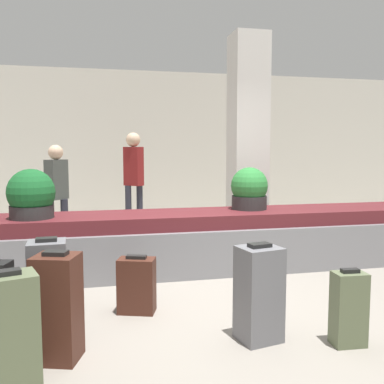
% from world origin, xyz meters
% --- Properties ---
extents(ground_plane, '(18.00, 18.00, 0.00)m').
position_xyz_m(ground_plane, '(0.00, 0.00, 0.00)').
color(ground_plane, gray).
extents(back_wall, '(18.00, 0.06, 3.20)m').
position_xyz_m(back_wall, '(0.00, 5.69, 1.60)').
color(back_wall, beige).
rests_on(back_wall, ground_plane).
extents(carousel, '(7.05, 0.98, 0.72)m').
position_xyz_m(carousel, '(0.00, 1.28, 0.35)').
color(carousel, gray).
rests_on(carousel, ground_plane).
extents(pillar, '(0.52, 0.52, 3.20)m').
position_xyz_m(pillar, '(1.10, 2.34, 1.60)').
color(pillar, silver).
rests_on(pillar, ground_plane).
extents(suitcase_1, '(0.36, 0.34, 0.79)m').
position_xyz_m(suitcase_1, '(-1.44, -0.79, 0.38)').
color(suitcase_1, '#472319').
rests_on(suitcase_1, ground_plane).
extents(suitcase_2, '(0.25, 0.18, 0.60)m').
position_xyz_m(suitcase_2, '(0.70, -1.03, 0.29)').
color(suitcase_2, '#5B6647').
rests_on(suitcase_2, ground_plane).
extents(suitcase_3, '(0.36, 0.33, 0.77)m').
position_xyz_m(suitcase_3, '(0.07, -0.80, 0.37)').
color(suitcase_3, slate).
rests_on(suitcase_3, ground_plane).
extents(suitcase_4, '(0.31, 0.29, 0.79)m').
position_xyz_m(suitcase_4, '(-1.55, -0.30, 0.38)').
color(suitcase_4, slate).
rests_on(suitcase_4, ground_plane).
extents(suitcase_5, '(0.44, 0.35, 0.77)m').
position_xyz_m(suitcase_5, '(-1.71, -1.16, 0.37)').
color(suitcase_5, '#5B6647').
rests_on(suitcase_5, ground_plane).
extents(suitcase_6, '(0.38, 0.29, 0.53)m').
position_xyz_m(suitcase_6, '(-0.81, -0.01, 0.25)').
color(suitcase_6, '#472319').
rests_on(suitcase_6, ground_plane).
extents(potted_plant_0, '(0.48, 0.48, 0.54)m').
position_xyz_m(potted_plant_0, '(0.78, 1.38, 0.97)').
color(potted_plant_0, '#2D2D2D').
rests_on(potted_plant_0, carousel).
extents(potted_plant_1, '(0.53, 0.53, 0.56)m').
position_xyz_m(potted_plant_1, '(-1.87, 1.22, 0.97)').
color(potted_plant_1, '#2D2D2D').
rests_on(potted_plant_1, carousel).
extents(traveler_0, '(0.34, 0.36, 1.56)m').
position_xyz_m(traveler_0, '(-1.73, 2.80, 0.92)').
color(traveler_0, '#282833').
rests_on(traveler_0, ground_plane).
extents(traveler_1, '(0.35, 0.35, 1.78)m').
position_xyz_m(traveler_1, '(-0.51, 3.73, 1.08)').
color(traveler_1, '#282833').
rests_on(traveler_1, ground_plane).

